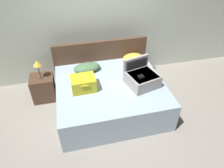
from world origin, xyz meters
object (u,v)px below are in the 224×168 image
object	(u,v)px
table_lamp	(37,64)
hard_case_large	(142,78)
bed	(110,96)
nightstand	(44,88)
hard_case_medium	(83,83)
pillow_center_head	(87,68)
pillow_near_headboard	(133,58)

from	to	relation	value
table_lamp	hard_case_large	bearing A→B (deg)	-21.63
bed	table_lamp	distance (m)	1.47
bed	nightstand	bearing A→B (deg)	154.73
nightstand	table_lamp	distance (m)	0.55
hard_case_medium	table_lamp	bearing A→B (deg)	139.92
pillow_center_head	hard_case_medium	bearing A→B (deg)	-103.66
pillow_near_headboard	table_lamp	world-z (taller)	table_lamp
bed	hard_case_medium	world-z (taller)	hard_case_medium
hard_case_large	hard_case_medium	xyz separation A→B (m)	(-1.01, 0.10, -0.02)
hard_case_large	hard_case_medium	distance (m)	1.02
hard_case_large	pillow_center_head	size ratio (longest dim) A/B	1.17
hard_case_medium	nightstand	bearing A→B (deg)	139.92
pillow_center_head	bed	bearing A→B (deg)	-56.16
hard_case_large	nightstand	size ratio (longest dim) A/B	1.16
pillow_near_headboard	hard_case_medium	bearing A→B (deg)	-148.78
hard_case_large	bed	bearing A→B (deg)	153.09
hard_case_large	nightstand	bearing A→B (deg)	143.99
hard_case_large	pillow_near_headboard	xyz separation A→B (m)	(0.10, 0.78, -0.06)
pillow_center_head	table_lamp	bearing A→B (deg)	175.82
bed	hard_case_large	world-z (taller)	hard_case_large
pillow_near_headboard	table_lamp	distance (m)	1.88
pillow_center_head	table_lamp	size ratio (longest dim) A/B	1.38
bed	hard_case_medium	distance (m)	0.63
hard_case_large	hard_case_medium	size ratio (longest dim) A/B	1.43
hard_case_medium	table_lamp	world-z (taller)	table_lamp
hard_case_large	pillow_near_headboard	size ratio (longest dim) A/B	1.40
bed	hard_case_medium	xyz separation A→B (m)	(-0.48, -0.02, 0.40)
hard_case_large	pillow_center_head	world-z (taller)	hard_case_large
pillow_center_head	nightstand	size ratio (longest dim) A/B	1.00
pillow_center_head	nightstand	bearing A→B (deg)	175.82
nightstand	hard_case_large	bearing A→B (deg)	-21.63
nightstand	bed	bearing A→B (deg)	-25.27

